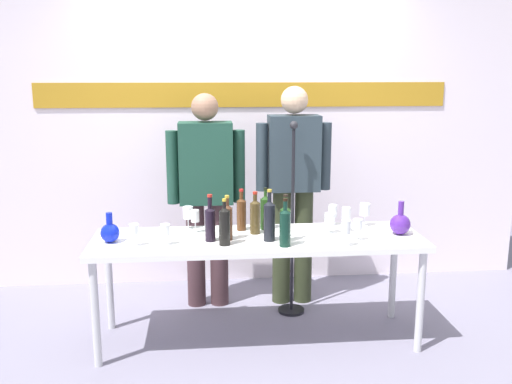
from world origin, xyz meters
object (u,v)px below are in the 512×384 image
at_px(microphone_stand, 292,251).
at_px(wine_glass_right_4, 346,228).
at_px(presenter_right, 293,183).
at_px(wine_glass_right_0, 365,210).
at_px(wine_glass_left_2, 165,230).
at_px(wine_bottle_6, 285,226).
at_px(wine_glass_right_2, 358,225).
at_px(presenter_left, 206,188).
at_px(wine_bottle_0, 224,225).
at_px(display_table, 258,246).
at_px(wine_bottle_4, 210,222).
at_px(wine_bottle_2, 269,219).
at_px(wine_glass_left_1, 188,213).
at_px(wine_glass_right_1, 346,214).
at_px(wine_glass_left_0, 134,230).
at_px(wine_bottle_7, 285,222).
at_px(wine_glass_right_3, 330,219).
at_px(wine_glass_left_3, 195,217).
at_px(wine_bottle_1, 265,211).
at_px(wine_bottle_8, 241,213).
at_px(wine_bottle_5, 227,221).
at_px(decanter_blue_right, 400,224).
at_px(decanter_blue_left, 110,232).
at_px(wine_bottle_3, 255,215).

bearing_deg(microphone_stand, wine_glass_right_4, -71.23).
bearing_deg(presenter_right, wine_glass_right_0, -44.11).
height_order(presenter_right, wine_glass_left_2, presenter_right).
relative_size(wine_bottle_6, microphone_stand, 0.21).
bearing_deg(wine_glass_right_2, presenter_left, 141.55).
height_order(presenter_left, wine_bottle_0, presenter_left).
bearing_deg(display_table, wine_glass_right_0, 15.14).
distance_m(presenter_right, wine_bottle_4, 0.95).
xyz_separation_m(wine_bottle_2, wine_glass_left_1, (-0.53, 0.33, -0.03)).
distance_m(display_table, wine_glass_right_1, 0.64).
relative_size(wine_glass_left_0, wine_glass_right_2, 1.00).
distance_m(wine_bottle_7, wine_glass_left_1, 0.72).
bearing_deg(wine_glass_left_1, wine_glass_right_3, -11.85).
bearing_deg(microphone_stand, wine_glass_left_0, -153.38).
height_order(wine_bottle_0, wine_glass_left_3, wine_bottle_0).
height_order(wine_bottle_1, wine_bottle_8, wine_bottle_1).
bearing_deg(wine_bottle_5, decanter_blue_right, 0.93).
distance_m(decanter_blue_left, wine_bottle_3, 0.95).
xyz_separation_m(wine_bottle_0, wine_glass_left_1, (-0.24, 0.40, -0.02)).
distance_m(display_table, wine_glass_left_0, 0.81).
bearing_deg(presenter_right, wine_glass_right_1, -63.50).
bearing_deg(wine_bottle_2, wine_glass_right_0, 22.14).
distance_m(wine_bottle_4, wine_glass_right_0, 1.12).
bearing_deg(wine_glass_right_2, decanter_blue_right, 18.59).
bearing_deg(wine_glass_right_3, wine_glass_right_2, -51.81).
xyz_separation_m(wine_bottle_0, wine_glass_right_2, (0.86, 0.02, -0.03)).
relative_size(wine_glass_right_3, wine_glass_right_4, 0.82).
height_order(wine_bottle_5, wine_glass_left_3, wine_bottle_5).
distance_m(wine_bottle_2, wine_glass_left_2, 0.66).
bearing_deg(wine_glass_left_2, wine_glass_left_0, -178.40).
height_order(presenter_left, microphone_stand, presenter_left).
bearing_deg(wine_glass_right_0, wine_glass_left_2, -166.87).
relative_size(wine_bottle_0, wine_bottle_7, 0.96).
bearing_deg(presenter_left, wine_bottle_5, -79.23).
relative_size(wine_glass_left_2, wine_glass_right_4, 0.80).
bearing_deg(wine_glass_left_3, presenter_right, 33.30).
height_order(wine_bottle_0, wine_glass_left_1, wine_bottle_0).
bearing_deg(wine_bottle_4, wine_bottle_7, -6.27).
xyz_separation_m(presenter_left, wine_bottle_6, (0.48, -0.85, -0.08)).
distance_m(presenter_right, wine_bottle_5, 0.87).
bearing_deg(wine_glass_left_0, presenter_left, 58.80).
distance_m(wine_bottle_8, microphone_stand, 0.59).
relative_size(wine_bottle_6, wine_glass_right_3, 2.21).
bearing_deg(wine_bottle_5, microphone_stand, 42.94).
distance_m(display_table, wine_bottle_3, 0.21).
bearing_deg(wine_glass_left_1, wine_glass_right_0, -2.02).
height_order(wine_bottle_1, wine_glass_right_4, wine_bottle_1).
distance_m(wine_bottle_0, microphone_stand, 0.86).
relative_size(wine_bottle_1, wine_glass_right_4, 1.74).
height_order(wine_bottle_2, wine_glass_right_0, wine_bottle_2).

